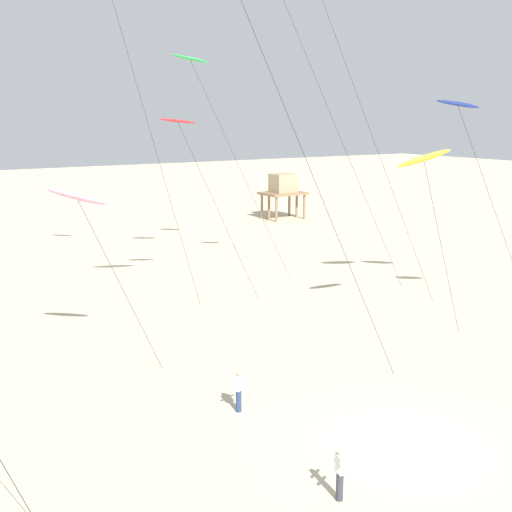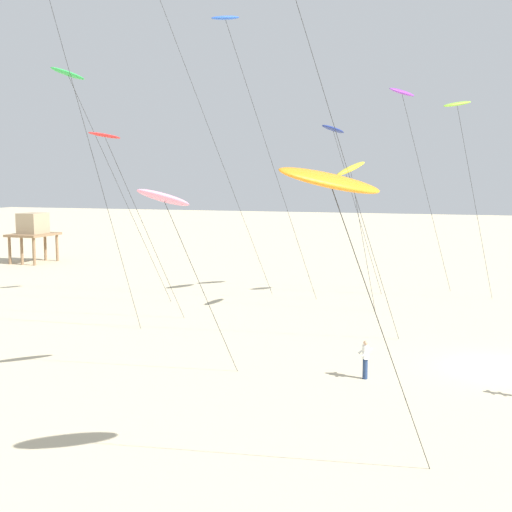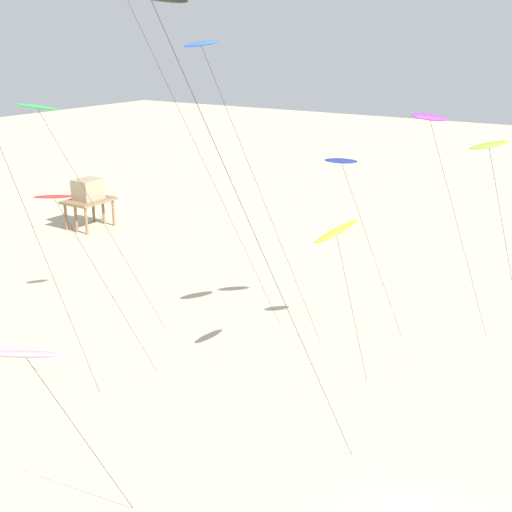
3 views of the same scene
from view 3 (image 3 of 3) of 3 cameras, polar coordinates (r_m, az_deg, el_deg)
The scene contains 10 objects.
kite_blue at distance 36.86m, azimuth -4.41°, elevation 16.90°, with size 6.83×5.36×18.54m.
kite_yellow at distance 34.99m, azimuth 6.85°, elevation 2.02°, with size 3.28×2.35×9.71m.
kite_navy at distance 39.48m, azimuth 7.29°, elevation 7.89°, with size 5.31×3.77×12.15m.
kite_red at distance 36.06m, azimuth -16.60°, elevation 4.55°, with size 4.92×3.58×11.07m.
kite_purple at distance 39.56m, azimuth 14.58°, elevation 11.10°, with size 5.70×4.45×14.75m.
kite_black at distance 24.36m, azimuth -8.74°, elevation 20.62°, with size 8.42×5.96×20.46m.
kite_pink at distance 26.09m, azimuth -18.92°, elevation -7.95°, with size 4.07×3.02×8.28m.
kite_green at distance 40.66m, azimuth -17.90°, elevation 11.67°, with size 6.64×4.88×15.21m.
kite_lime at distance 37.40m, azimuth 19.19°, elevation 8.64°, with size 4.53×3.75×13.62m.
stilt_house at distance 69.43m, azimuth -14.03°, elevation 5.12°, with size 4.67×3.58×5.00m.
Camera 3 is at (-20.93, -5.95, 18.85)m, focal length 47.20 mm.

